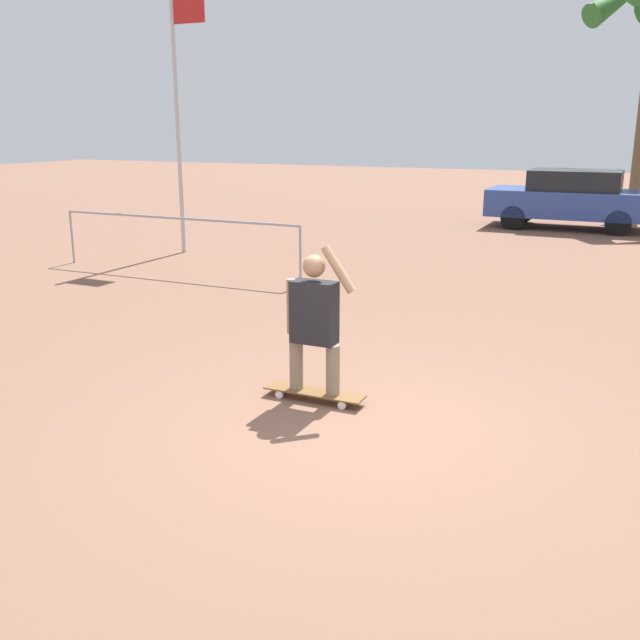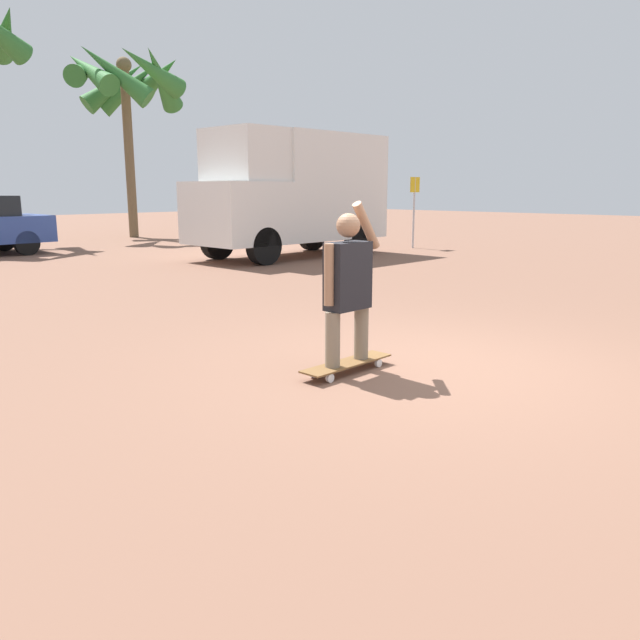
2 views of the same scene
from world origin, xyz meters
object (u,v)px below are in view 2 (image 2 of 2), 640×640
object	(u,v)px
skateboard	(347,364)
camper_van	(294,190)
palm_tree_near_van	(126,80)
street_sign	(414,202)
person_skateboarder	(348,281)

from	to	relation	value
skateboard	camper_van	xyz separation A→B (m)	(7.01, 8.06, 1.62)
palm_tree_near_van	street_sign	distance (m)	11.35
palm_tree_near_van	street_sign	size ratio (longest dim) A/B	3.18
camper_van	street_sign	distance (m)	4.24
person_skateboarder	camper_van	xyz separation A→B (m)	(7.01, 8.06, 0.82)
camper_van	palm_tree_near_van	bearing A→B (deg)	86.20
skateboard	palm_tree_near_van	xyz separation A→B (m)	(7.61, 17.19, 5.41)
palm_tree_near_van	street_sign	world-z (taller)	palm_tree_near_van
street_sign	person_skateboarder	bearing A→B (deg)	-147.05
skateboard	camper_van	bearing A→B (deg)	49.01
skateboard	street_sign	world-z (taller)	street_sign
skateboard	camper_van	size ratio (longest dim) A/B	0.20
skateboard	palm_tree_near_van	size ratio (longest dim) A/B	0.16
person_skateboarder	palm_tree_near_van	bearing A→B (deg)	66.11
person_skateboarder	palm_tree_near_van	xyz separation A→B (m)	(7.61, 17.19, 4.61)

